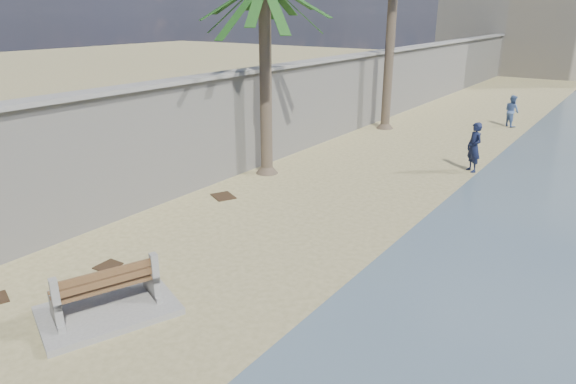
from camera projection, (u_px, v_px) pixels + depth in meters
The scene contains 7 objects.
seawall at pixel (361, 92), 25.45m from camera, with size 0.45×70.00×3.50m, color gray.
wall_cap at pixel (363, 54), 24.84m from camera, with size 0.80×70.00×0.12m, color gray.
bench_far at pixel (106, 293), 9.83m from camera, with size 2.49×2.93×1.04m.
person_a at pixel (475, 144), 18.46m from camera, with size 0.75×0.51×2.08m, color #131935.
person_b at pixel (512, 109), 25.77m from camera, with size 0.85×0.65×1.75m, color #4F6BA3.
debris_c at pixel (223, 196), 16.23m from camera, with size 0.75×0.60×0.03m, color #382616.
debris_d at pixel (108, 266), 11.81m from camera, with size 0.55×0.44×0.03m, color #382616.
Camera 1 is at (6.58, -3.07, 5.57)m, focal length 32.00 mm.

